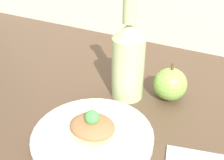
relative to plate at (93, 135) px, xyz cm
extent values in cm
cube|color=brown|center=(-5.77, 2.41, -3.20)|extent=(180.00, 110.00, 4.00)
cylinder|color=silver|center=(0.00, 0.00, -0.26)|extent=(24.45, 24.45, 1.88)
torus|color=silver|center=(0.00, 0.00, 0.40)|extent=(23.81, 23.81, 1.32)
cylinder|color=beige|center=(0.00, 0.00, 0.88)|extent=(14.28, 14.28, 0.40)
ellipsoid|color=#9E6B42|center=(0.00, 0.00, 2.43)|extent=(9.23, 7.85, 2.69)
sphere|color=#4CA34C|center=(0.00, 0.00, 4.63)|extent=(2.87, 2.87, 2.87)
cylinder|color=#B7D18E|center=(-1.20, 18.08, 6.60)|extent=(7.91, 7.91, 15.60)
cone|color=#B7D18E|center=(-1.20, 18.08, 16.18)|extent=(7.91, 7.91, 3.56)
cylinder|color=#B7D18E|center=(-1.20, 18.08, 21.15)|extent=(3.16, 3.16, 6.40)
sphere|color=#84B74C|center=(8.56, 22.07, 2.89)|extent=(8.18, 8.18, 8.18)
cylinder|color=brown|center=(8.56, 22.07, 7.62)|extent=(0.65, 0.65, 1.84)
camera|label=1|loc=(22.73, -32.91, 36.39)|focal=42.00mm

